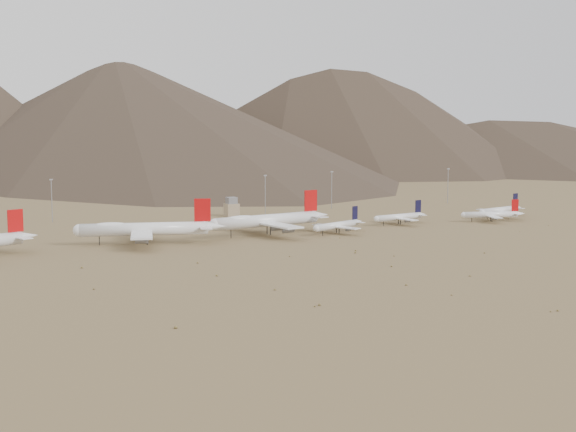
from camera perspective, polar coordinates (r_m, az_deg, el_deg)
name	(u,v)px	position (r m, az deg, el deg)	size (l,w,h in m)	color
ground	(267,245)	(385.68, -1.48, -2.09)	(3000.00, 3000.00, 0.00)	olive
mountain_ridge	(12,60)	(1260.23, -19.04, 10.44)	(4400.00, 1000.00, 300.00)	#4B3B2D
widebody_centre	(145,229)	(393.75, -10.13, -0.91)	(71.50, 56.60, 21.82)	white
widebody_east	(267,220)	(420.85, -1.49, -0.30)	(74.41, 57.95, 22.22)	white
narrowbody_a	(338,225)	(427.56, 3.59, -0.65)	(38.49, 28.89, 13.41)	white
narrowbody_b	(400,217)	(469.01, 7.97, -0.06)	(40.06, 29.17, 13.29)	white
narrowbody_c	(492,214)	(492.48, 14.31, 0.11)	(38.43, 28.59, 13.13)	white
narrowbody_d	(501,210)	(515.50, 14.89, 0.41)	(42.15, 31.07, 14.18)	white
control_tower	(232,208)	(506.16, -4.03, 0.59)	(8.00, 8.00, 12.00)	gray
mast_west	(52,198)	(493.83, -16.46, 1.22)	(2.00, 0.60, 25.70)	gray
mast_centre	(265,193)	(511.04, -1.63, 1.66)	(2.00, 0.60, 25.70)	gray
mast_east	(332,188)	(549.69, 3.12, 2.00)	(2.00, 0.60, 25.70)	gray
mast_far_east	(448,184)	(595.71, 11.30, 2.24)	(2.00, 0.60, 25.70)	gray
desert_scrub	(350,282)	(296.04, 4.41, -4.71)	(430.55, 182.36, 0.84)	olive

